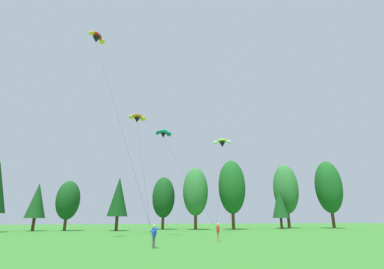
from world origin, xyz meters
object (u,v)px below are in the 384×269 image
(kite_flyer_near, at_px, (154,234))
(parafoil_kite_high_red_yellow, at_px, (97,38))
(parafoil_kite_low_teal, at_px, (163,134))
(kite_flyer_mid, at_px, (218,231))
(parafoil_kite_far_orange, at_px, (137,118))
(parafoil_kite_mid_lime_white, at_px, (222,143))

(kite_flyer_near, distance_m, parafoil_kite_high_red_yellow, 24.79)
(parafoil_kite_high_red_yellow, xyz_separation_m, parafoil_kite_low_teal, (9.43, 4.90, -9.97))
(kite_flyer_mid, height_order, parafoil_kite_low_teal, parafoil_kite_low_teal)
(kite_flyer_mid, bearing_deg, kite_flyer_near, -147.48)
(kite_flyer_mid, relative_size, parafoil_kite_low_teal, 0.13)
(parafoil_kite_far_orange, height_order, parafoil_kite_low_teal, parafoil_kite_far_orange)
(kite_flyer_near, bearing_deg, parafoil_kite_low_teal, 78.21)
(kite_flyer_near, bearing_deg, parafoil_kite_far_orange, 91.47)
(parafoil_kite_high_red_yellow, bearing_deg, kite_flyer_near, -53.40)
(kite_flyer_near, xyz_separation_m, parafoil_kite_high_red_yellow, (-6.56, 8.83, 22.22))
(parafoil_kite_mid_lime_white, bearing_deg, parafoil_kite_far_orange, -162.22)
(parafoil_kite_mid_lime_white, distance_m, parafoil_kite_low_teal, 15.75)
(parafoil_kite_low_teal, bearing_deg, kite_flyer_near, -101.79)
(kite_flyer_mid, distance_m, parafoil_kite_mid_lime_white, 25.10)
(kite_flyer_near, distance_m, parafoil_kite_low_teal, 18.63)
(parafoil_kite_mid_lime_white, relative_size, parafoil_kite_low_teal, 1.57)
(kite_flyer_near, height_order, parafoil_kite_low_teal, parafoil_kite_low_teal)
(parafoil_kite_mid_lime_white, bearing_deg, parafoil_kite_low_teal, -143.04)
(parafoil_kite_low_teal, bearing_deg, parafoil_kite_far_orange, 127.66)
(parafoil_kite_high_red_yellow, height_order, parafoil_kite_far_orange, parafoil_kite_high_red_yellow)
(kite_flyer_mid, relative_size, parafoil_kite_high_red_yellow, 0.08)
(kite_flyer_near, xyz_separation_m, parafoil_kite_low_teal, (2.87, 13.74, 12.25))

